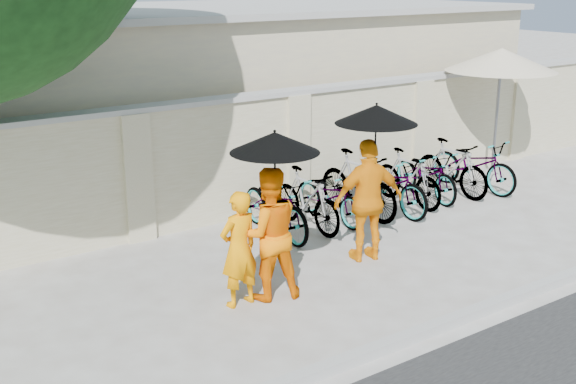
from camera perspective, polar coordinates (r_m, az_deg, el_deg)
ground at (r=9.51m, az=1.74°, el=-7.95°), size 80.00×80.00×0.00m
kerb at (r=8.33m, az=8.88°, el=-11.51°), size 40.00×0.16×0.12m
compound_wall at (r=12.22m, az=-3.43°, el=2.68°), size 20.00×0.30×2.00m
building_behind at (r=15.83m, az=-7.67°, el=8.06°), size 14.00×6.00×3.20m
monk_left at (r=8.92m, az=-3.91°, el=-4.51°), size 0.58×0.41×1.49m
monk_center at (r=9.08m, az=-1.56°, el=-3.30°), size 0.99×0.87×1.73m
parasol_center at (r=8.70m, az=-1.05°, el=3.94°), size 1.10×1.10×1.19m
monk_right at (r=10.34m, az=6.37°, el=-0.66°), size 1.12×0.69×1.79m
parasol_right at (r=9.99m, az=7.00°, el=6.11°), size 1.14×1.14×1.27m
patio_umbrella at (r=14.94m, az=16.49°, el=9.88°), size 2.32×2.32×2.60m
bike_0 at (r=11.36m, az=-0.96°, el=-1.07°), size 0.73×1.89×0.98m
bike_1 at (r=11.62m, az=1.50°, el=-0.60°), size 0.51×1.68×1.00m
bike_2 at (r=12.04m, az=3.39°, el=-0.32°), size 0.63×1.68×0.87m
bike_3 at (r=12.32m, az=5.55°, el=0.64°), size 0.62×1.89×1.12m
bike_4 at (r=12.60m, az=7.92°, el=0.64°), size 0.71×1.92×1.00m
bike_5 at (r=13.04m, az=9.45°, el=1.11°), size 0.47×1.65×0.99m
bike_6 at (r=13.50m, az=10.88°, el=1.42°), size 0.84×1.82×0.92m
bike_7 at (r=13.82m, az=12.83°, el=1.89°), size 0.53×1.73×1.03m
bike_8 at (r=14.21m, az=14.47°, el=2.13°), size 0.86×1.96×1.00m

